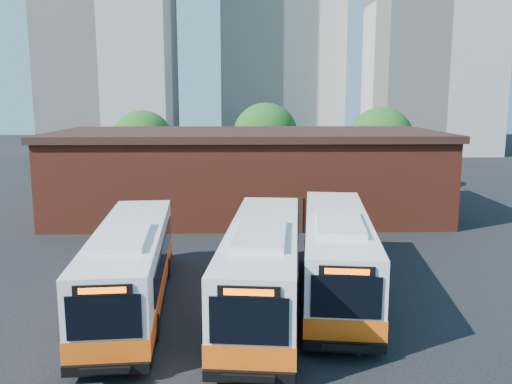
{
  "coord_description": "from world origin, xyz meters",
  "views": [
    {
      "loc": [
        -0.42,
        -20.81,
        8.89
      ],
      "look_at": [
        0.34,
        7.84,
        3.86
      ],
      "focal_mm": 38.0,
      "sensor_mm": 36.0,
      "label": 1
    }
  ],
  "objects_px": {
    "bus_east": "(337,256)",
    "transit_worker": "(360,329)",
    "bus_midwest": "(131,269)",
    "bus_mideast": "(263,269)"
  },
  "relations": [
    {
      "from": "bus_midwest",
      "to": "transit_worker",
      "type": "xyz_separation_m",
      "value": [
        8.85,
        -4.57,
        -0.75
      ]
    },
    {
      "from": "bus_midwest",
      "to": "bus_east",
      "type": "height_order",
      "value": "bus_east"
    },
    {
      "from": "bus_midwest",
      "to": "transit_worker",
      "type": "relative_size",
      "value": 7.49
    },
    {
      "from": "bus_midwest",
      "to": "bus_mideast",
      "type": "height_order",
      "value": "bus_mideast"
    },
    {
      "from": "bus_east",
      "to": "transit_worker",
      "type": "xyz_separation_m",
      "value": [
        -0.22,
        -6.06,
        -0.8
      ]
    },
    {
      "from": "bus_mideast",
      "to": "bus_east",
      "type": "height_order",
      "value": "bus_mideast"
    },
    {
      "from": "bus_mideast",
      "to": "bus_east",
      "type": "relative_size",
      "value": 1.01
    },
    {
      "from": "bus_midwest",
      "to": "bus_mideast",
      "type": "xyz_separation_m",
      "value": [
        5.64,
        -0.36,
        0.07
      ]
    },
    {
      "from": "bus_midwest",
      "to": "bus_mideast",
      "type": "distance_m",
      "value": 5.65
    },
    {
      "from": "transit_worker",
      "to": "bus_mideast",
      "type": "bearing_deg",
      "value": 52.81
    }
  ]
}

